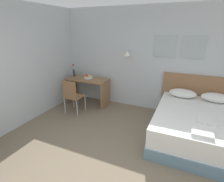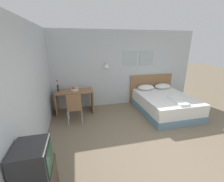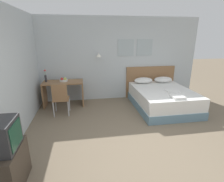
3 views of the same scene
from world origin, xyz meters
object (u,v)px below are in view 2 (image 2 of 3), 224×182
object	(u,v)px
folded_towel_mid_bed	(182,104)
fruit_bowl	(75,89)
desk	(75,97)
television	(33,160)
pillow_left	(146,87)
desk_chair	(74,106)
headboard	(151,88)
bed	(165,104)
flower_vase	(58,87)
pillow_right	(163,86)
folded_towel_near_foot	(175,98)

from	to	relation	value
folded_towel_mid_bed	fruit_bowl	bearing A→B (deg)	153.31
desk	fruit_bowl	xyz separation A→B (m)	(0.02, 0.02, 0.27)
folded_towel_mid_bed	television	size ratio (longest dim) A/B	0.66
pillow_left	desk_chair	world-z (taller)	desk_chair
headboard	desk_chair	world-z (taller)	headboard
bed	flower_vase	bearing A→B (deg)	167.66
pillow_left	desk	xyz separation A→B (m)	(-2.55, -0.08, -0.14)
headboard	television	xyz separation A→B (m)	(-3.40, -3.39, 0.29)
headboard	pillow_right	world-z (taller)	headboard
bed	fruit_bowl	bearing A→B (deg)	166.17
headboard	pillow_right	size ratio (longest dim) A/B	2.79
pillow_left	flower_vase	size ratio (longest dim) A/B	1.64
bed	flower_vase	size ratio (longest dim) A/B	5.43
folded_towel_mid_bed	fruit_bowl	world-z (taller)	fruit_bowl
folded_towel_near_foot	pillow_left	bearing A→B (deg)	112.99
television	flower_vase	bearing A→B (deg)	89.81
bed	fruit_bowl	distance (m)	3.00
bed	pillow_left	bearing A→B (deg)	114.22
bed	pillow_left	world-z (taller)	pillow_left
pillow_left	fruit_bowl	xyz separation A→B (m)	(-2.53, -0.06, 0.13)
flower_vase	folded_towel_mid_bed	bearing A→B (deg)	-23.61
pillow_left	folded_towel_near_foot	size ratio (longest dim) A/B	1.90
bed	television	size ratio (longest dim) A/B	4.25
folded_towel_near_foot	desk_chair	xyz separation A→B (m)	(-3.02, 0.25, -0.08)
pillow_right	desk_chair	world-z (taller)	desk_chair
fruit_bowl	television	size ratio (longest dim) A/B	0.50
bed	fruit_bowl	xyz separation A→B (m)	(-2.87, 0.71, 0.51)
pillow_right	television	bearing A→B (deg)	-140.19
folded_towel_mid_bed	flower_vase	world-z (taller)	flower_vase
headboard	flower_vase	size ratio (longest dim) A/B	4.59
pillow_right	desk	bearing A→B (deg)	-178.54
folded_towel_mid_bed	headboard	bearing A→B (deg)	90.92
desk_chair	television	size ratio (longest dim) A/B	1.89
desk_chair	fruit_bowl	size ratio (longest dim) A/B	3.75
folded_towel_mid_bed	desk	distance (m)	3.26
headboard	desk	distance (m)	2.92
pillow_left	folded_towel_mid_bed	distance (m)	1.57
desk_chair	flower_vase	world-z (taller)	flower_vase
folded_towel_mid_bed	flower_vase	xyz separation A→B (m)	(-3.42, 1.49, 0.30)
headboard	desk	size ratio (longest dim) A/B	1.44
bed	folded_towel_near_foot	world-z (taller)	folded_towel_near_foot
bed	flower_vase	world-z (taller)	flower_vase
folded_towel_near_foot	flower_vase	bearing A→B (deg)	163.39
headboard	fruit_bowl	size ratio (longest dim) A/B	7.14
folded_towel_near_foot	desk_chair	size ratio (longest dim) A/B	0.36
desk_chair	headboard	bearing A→B (deg)	20.57
pillow_right	television	xyz separation A→B (m)	(-3.74, -3.12, 0.16)
folded_towel_near_foot	fruit_bowl	xyz separation A→B (m)	(-2.98, 1.01, 0.19)
bed	headboard	world-z (taller)	headboard
desk_chair	desk	bearing A→B (deg)	89.23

